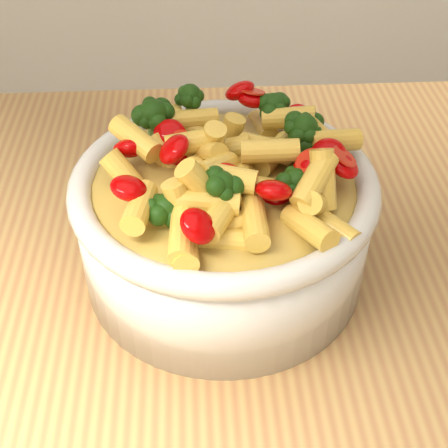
{
  "coord_description": "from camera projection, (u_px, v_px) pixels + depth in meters",
  "views": [
    {
      "loc": [
        -0.05,
        -0.4,
        1.33
      ],
      "look_at": [
        -0.03,
        0.03,
        0.96
      ],
      "focal_mm": 50.0,
      "sensor_mm": 36.0,
      "label": 1
    }
  ],
  "objects": [
    {
      "name": "table",
      "position": [
        251.0,
        360.0,
        0.65
      ],
      "size": [
        1.2,
        0.8,
        0.9
      ],
      "color": "#B0854B",
      "rests_on": "ground"
    },
    {
      "name": "serving_bowl",
      "position": [
        224.0,
        223.0,
        0.57
      ],
      "size": [
        0.27,
        0.27,
        0.12
      ],
      "color": "silver",
      "rests_on": "table"
    },
    {
      "name": "pasta_salad",
      "position": [
        224.0,
        157.0,
        0.52
      ],
      "size": [
        0.21,
        0.21,
        0.05
      ],
      "color": "#FFDC50",
      "rests_on": "serving_bowl"
    }
  ]
}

